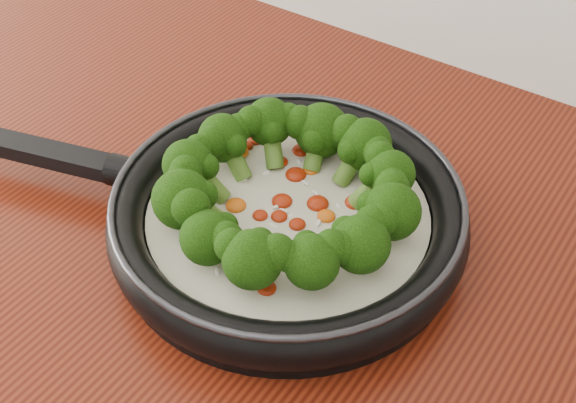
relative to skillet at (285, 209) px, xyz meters
The scene contains 1 object.
skillet is the anchor object (origin of this frame).
Camera 1 is at (0.43, 0.67, 1.44)m, focal length 46.76 mm.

